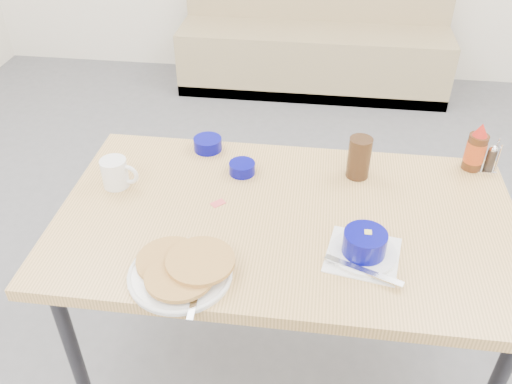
# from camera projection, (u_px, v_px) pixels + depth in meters

# --- Properties ---
(booth_bench) EXTENTS (1.90, 0.56, 1.22)m
(booth_bench) POSITION_uv_depth(u_px,v_px,m) (314.00, 39.00, 3.91)
(booth_bench) COLOR tan
(booth_bench) RESTS_ON ground
(dining_table) EXTENTS (1.40, 0.80, 0.76)m
(dining_table) POSITION_uv_depth(u_px,v_px,m) (286.00, 231.00, 1.69)
(dining_table) COLOR #DEAE66
(dining_table) RESTS_ON ground
(pancake_plate) EXTENTS (0.28, 0.30, 0.05)m
(pancake_plate) POSITION_uv_depth(u_px,v_px,m) (182.00, 270.00, 1.44)
(pancake_plate) COLOR white
(pancake_plate) RESTS_ON dining_table
(coffee_mug) EXTENTS (0.13, 0.09, 0.10)m
(coffee_mug) POSITION_uv_depth(u_px,v_px,m) (116.00, 173.00, 1.75)
(coffee_mug) COLOR white
(coffee_mug) RESTS_ON dining_table
(grits_setting) EXTENTS (0.23, 0.24, 0.08)m
(grits_setting) POSITION_uv_depth(u_px,v_px,m) (364.00, 246.00, 1.49)
(grits_setting) COLOR white
(grits_setting) RESTS_ON dining_table
(creamer_bowl) EXTENTS (0.10, 0.10, 0.05)m
(creamer_bowl) POSITION_uv_depth(u_px,v_px,m) (208.00, 144.00, 1.94)
(creamer_bowl) COLOR #050578
(creamer_bowl) RESTS_ON dining_table
(butter_bowl) EXTENTS (0.09, 0.09, 0.04)m
(butter_bowl) POSITION_uv_depth(u_px,v_px,m) (242.00, 168.00, 1.82)
(butter_bowl) COLOR #050578
(butter_bowl) RESTS_ON dining_table
(amber_tumbler) EXTENTS (0.10, 0.10, 0.14)m
(amber_tumbler) POSITION_uv_depth(u_px,v_px,m) (359.00, 158.00, 1.78)
(amber_tumbler) COLOR #341F10
(amber_tumbler) RESTS_ON dining_table
(condiment_caddy) EXTENTS (0.09, 0.05, 0.11)m
(condiment_caddy) POSITION_uv_depth(u_px,v_px,m) (484.00, 159.00, 1.83)
(condiment_caddy) COLOR silver
(condiment_caddy) RESTS_ON dining_table
(syrup_bottle) EXTENTS (0.07, 0.07, 0.17)m
(syrup_bottle) POSITION_uv_depth(u_px,v_px,m) (476.00, 149.00, 1.81)
(syrup_bottle) COLOR #47230F
(syrup_bottle) RESTS_ON dining_table
(sugar_wrapper) EXTENTS (0.05, 0.05, 0.00)m
(sugar_wrapper) POSITION_uv_depth(u_px,v_px,m) (218.00, 203.00, 1.70)
(sugar_wrapper) COLOR #E84D51
(sugar_wrapper) RESTS_ON dining_table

